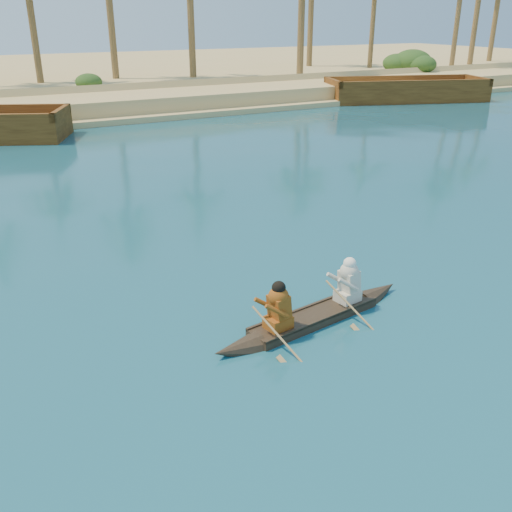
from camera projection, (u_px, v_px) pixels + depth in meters
ground at (218, 267)px, 15.26m from camera, size 160.00×160.00×0.00m
sandy_embankment at (4, 81)px, 52.96m from camera, size 150.00×51.00×1.50m
shrub_cluster at (29, 92)px, 40.26m from camera, size 100.00×6.00×2.40m
canoe at (314, 310)px, 12.44m from camera, size 5.29×1.45×1.45m
barge_right at (406, 91)px, 44.40m from camera, size 12.81×7.74×2.02m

